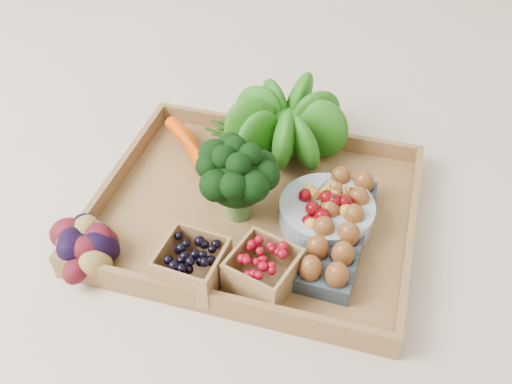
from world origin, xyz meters
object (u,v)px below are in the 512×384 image
(tray, at_px, (256,213))
(egg_carton, at_px, (337,233))
(cherry_bowl, at_px, (326,213))
(broccoli, at_px, (238,191))

(tray, bearing_deg, egg_carton, -11.42)
(cherry_bowl, xyz_separation_m, egg_carton, (0.03, -0.04, -0.01))
(egg_carton, bearing_deg, broccoli, 178.29)
(tray, xyz_separation_m, egg_carton, (0.15, -0.03, 0.02))
(tray, distance_m, cherry_bowl, 0.13)
(cherry_bowl, bearing_deg, egg_carton, -54.31)
(broccoli, height_order, egg_carton, broccoli)
(tray, xyz_separation_m, cherry_bowl, (0.13, 0.01, 0.03))
(broccoli, bearing_deg, cherry_bowl, 8.72)
(broccoli, height_order, cherry_bowl, broccoli)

